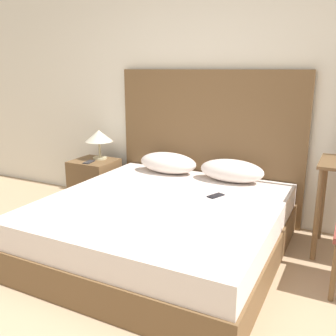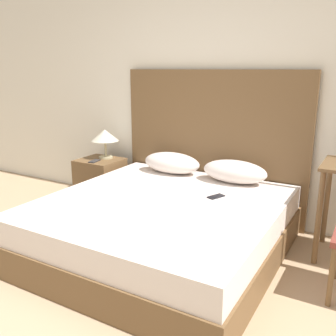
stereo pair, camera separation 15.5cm
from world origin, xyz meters
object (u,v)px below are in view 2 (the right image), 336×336
bed (162,227)px  table_lamp (105,136)px  phone_on_bed (216,196)px  nightstand (101,181)px  phone_on_nightstand (94,161)px

bed → table_lamp: table_lamp is taller
bed → phone_on_bed: phone_on_bed is taller
bed → nightstand: (-1.23, 0.69, 0.03)m
bed → table_lamp: bearing=147.3°
bed → phone_on_nightstand: bearing=154.3°
bed → nightstand: nightstand is taller
phone_on_bed → table_lamp: bearing=162.7°
table_lamp → bed: bearing=-32.7°
nightstand → phone_on_nightstand: size_ratio=3.25×
phone_on_bed → table_lamp: 1.67m
nightstand → table_lamp: size_ratio=1.57×
table_lamp → phone_on_nightstand: 0.32m
table_lamp → phone_on_nightstand: bearing=-91.7°
phone_on_bed → nightstand: nightstand is taller
phone_on_nightstand → table_lamp: bearing=88.3°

